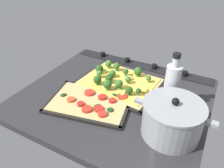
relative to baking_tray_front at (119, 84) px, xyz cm
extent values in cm
cube|color=#28282B|center=(-1.78, 8.51, -1.86)|extent=(76.86, 67.30, 3.00)
cube|color=black|center=(-1.78, -21.64, 0.04)|extent=(73.78, 7.00, 0.80)
cylinder|color=black|center=(-24.84, -21.64, 1.34)|extent=(2.80, 2.80, 1.80)
cylinder|color=black|center=(-9.46, -21.64, 1.34)|extent=(2.80, 2.80, 1.80)
cylinder|color=black|center=(5.91, -21.64, 1.34)|extent=(2.80, 2.80, 1.80)
cylinder|color=black|center=(21.28, -21.64, 1.34)|extent=(2.80, 2.80, 1.80)
cube|color=black|center=(0.00, 0.00, -0.11)|extent=(37.76, 31.10, 0.50)
cube|color=black|center=(-1.03, -13.60, 0.29)|extent=(35.70, 3.89, 1.30)
cube|color=black|center=(1.03, 13.60, 0.29)|extent=(35.70, 3.89, 1.30)
cube|color=black|center=(-17.21, 1.30, 0.29)|extent=(3.35, 28.49, 1.30)
cube|color=black|center=(17.21, -1.30, 0.29)|extent=(3.35, 28.49, 1.30)
cube|color=tan|center=(0.00, 0.00, 0.64)|extent=(35.18, 28.52, 1.00)
cube|color=#EDC64C|center=(0.00, 0.00, 1.34)|extent=(32.33, 25.72, 0.40)
cone|color=#5B9F46|center=(5.59, -7.88, 2.23)|extent=(1.82, 1.82, 1.39)
sphere|color=#386B28|center=(5.59, -7.88, 4.16)|extent=(3.31, 3.31, 3.31)
cone|color=#68AD54|center=(-4.14, 0.00, 2.13)|extent=(1.52, 1.52, 1.19)
sphere|color=#427533|center=(-4.14, 0.00, 3.77)|extent=(2.76, 2.76, 2.76)
cone|color=#4D8B3F|center=(-0.50, -5.49, 2.22)|extent=(1.49, 1.49, 1.37)
sphere|color=#2D5B23|center=(-0.50, -5.49, 3.92)|extent=(2.70, 2.70, 2.70)
cone|color=#4D8B3F|center=(1.52, 8.87, 2.19)|extent=(2.10, 2.10, 1.31)
sphere|color=#2D5B23|center=(1.52, 8.87, 4.28)|extent=(3.82, 3.82, 3.82)
cone|color=#5B9F46|center=(4.59, -1.58, 1.95)|extent=(1.78, 1.78, 0.83)
sphere|color=#386B28|center=(4.59, -1.58, 3.58)|extent=(3.24, 3.24, 3.24)
cone|color=#5B9F46|center=(-2.45, 5.57, 2.18)|extent=(1.93, 1.93, 1.28)
sphere|color=#386B28|center=(-2.45, 5.57, 4.13)|extent=(3.50, 3.50, 3.50)
cone|color=#427635|center=(3.56, 3.26, 2.10)|extent=(1.99, 1.99, 1.12)
sphere|color=#264C1C|center=(3.56, 3.26, 4.02)|extent=(3.62, 3.62, 3.62)
cone|color=#427635|center=(-8.15, 7.64, 2.09)|extent=(1.76, 1.76, 1.10)
sphere|color=#264C1C|center=(-8.15, 7.64, 3.84)|extent=(3.20, 3.20, 3.20)
cone|color=#427635|center=(11.83, -2.09, 1.98)|extent=(2.14, 2.14, 0.89)
sphere|color=#264C1C|center=(11.83, -2.09, 3.89)|extent=(3.89, 3.89, 3.89)
cone|color=#427635|center=(7.46, 6.97, 2.06)|extent=(2.00, 2.00, 1.05)
sphere|color=#264C1C|center=(7.46, 6.97, 3.95)|extent=(3.64, 3.64, 3.64)
cone|color=#68AD54|center=(9.73, 1.55, 2.18)|extent=(1.52, 1.52, 1.29)
sphere|color=#427533|center=(9.73, 1.55, 3.86)|extent=(2.77, 2.77, 2.77)
cone|color=#5B9F46|center=(-11.95, -5.16, 2.23)|extent=(1.34, 1.34, 1.39)
sphere|color=#386B28|center=(-11.95, -5.16, 3.83)|extent=(2.43, 2.43, 2.43)
cone|color=#427635|center=(-11.69, 6.10, 2.19)|extent=(1.26, 1.26, 1.31)
sphere|color=#264C1C|center=(-11.69, 6.10, 3.70)|extent=(2.28, 2.28, 2.28)
cone|color=#68AD54|center=(10.42, -8.44, 2.17)|extent=(1.85, 1.85, 1.26)
sphere|color=#427533|center=(10.42, -8.44, 4.06)|extent=(3.37, 3.37, 3.37)
cone|color=#4D8B3F|center=(-5.60, -8.16, 2.08)|extent=(2.15, 2.15, 1.08)
sphere|color=#2D5B23|center=(-5.60, -8.16, 4.09)|extent=(3.91, 3.91, 3.91)
ellipsoid|color=#EDC64C|center=(-3.12, -3.88, 2.09)|extent=(4.95, 4.91, 1.30)
ellipsoid|color=#EDC64C|center=(-12.29, 2.19, 2.18)|extent=(5.48, 5.32, 1.50)
ellipsoid|color=#EDC64C|center=(11.36, -2.25, 1.93)|extent=(2.44, 2.95, 0.91)
ellipsoid|color=#EDC64C|center=(10.63, -3.80, 2.15)|extent=(5.10, 4.79, 1.42)
ellipsoid|color=#EDC64C|center=(-5.85, 8.27, 1.97)|extent=(2.24, 2.97, 1.00)
ellipsoid|color=#EDC64C|center=(4.83, -3.47, 1.92)|extent=(3.38, 3.43, 0.90)
cube|color=black|center=(4.37, 18.27, -0.11)|extent=(36.17, 28.37, 0.50)
cube|color=black|center=(6.46, 7.85, 0.29)|extent=(32.00, 7.53, 1.30)
cube|color=black|center=(2.29, 28.69, 0.29)|extent=(32.00, 7.53, 1.30)
cube|color=black|center=(-10.92, 15.21, 0.29)|extent=(5.58, 22.25, 1.30)
cube|color=black|center=(19.67, 21.33, 0.29)|extent=(5.58, 22.25, 1.30)
cube|color=tan|center=(4.37, 18.27, 0.59)|extent=(33.34, 25.54, 0.90)
cylinder|color=#D14723|center=(11.09, 21.65, 1.54)|extent=(3.26, 3.26, 1.00)
cylinder|color=#B22319|center=(-1.73, 21.40, 1.54)|extent=(3.58, 3.58, 1.00)
cylinder|color=red|center=(7.13, 14.14, 1.54)|extent=(4.23, 4.23, 1.00)
cylinder|color=#B22319|center=(6.02, 22.12, 1.54)|extent=(2.83, 2.83, 1.00)
cylinder|color=#B22319|center=(0.73, 14.32, 1.54)|extent=(3.50, 3.50, 1.00)
cylinder|color=#B22319|center=(-3.93, 14.36, 1.54)|extent=(2.93, 2.93, 1.00)
cylinder|color=red|center=(-6.33, 10.22, 1.54)|extent=(4.15, 4.15, 1.00)
cylinder|color=red|center=(-4.50, 23.22, 1.54)|extent=(3.42, 3.42, 1.00)
cylinder|color=red|center=(2.06, 23.63, 1.54)|extent=(3.98, 3.98, 1.00)
ellipsoid|color=#193819|center=(15.97, 20.38, 1.44)|extent=(3.06, 3.30, 0.60)
ellipsoid|color=#193819|center=(-3.28, 10.57, 1.44)|extent=(3.84, 2.68, 0.60)
ellipsoid|color=#193819|center=(-5.82, 19.64, 1.44)|extent=(2.88, 2.84, 0.60)
ellipsoid|color=#193819|center=(-0.51, 20.00, 1.44)|extent=(3.81, 3.70, 0.60)
cylinder|color=gray|center=(-28.57, 18.83, 5.38)|extent=(19.58, 19.58, 11.49)
cylinder|color=gray|center=(-28.57, 18.83, 11.52)|extent=(19.97, 19.97, 0.80)
sphere|color=black|center=(-28.57, 18.83, 13.12)|extent=(2.40, 2.40, 2.40)
cube|color=gray|center=(-40.16, 18.83, 9.06)|extent=(3.60, 2.00, 1.20)
cube|color=gray|center=(-16.98, 18.83, 9.06)|extent=(3.60, 2.00, 1.20)
cylinder|color=#B7BCC6|center=(-24.13, 5.09, 8.68)|extent=(5.59, 5.59, 18.08)
cylinder|color=#B7BCC6|center=(-24.13, 5.09, 19.47)|extent=(2.52, 2.52, 3.50)
cylinder|color=black|center=(-24.13, 5.09, 22.02)|extent=(2.79, 2.79, 1.60)
camera|label=1|loc=(-35.85, 74.47, 54.06)|focal=34.36mm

